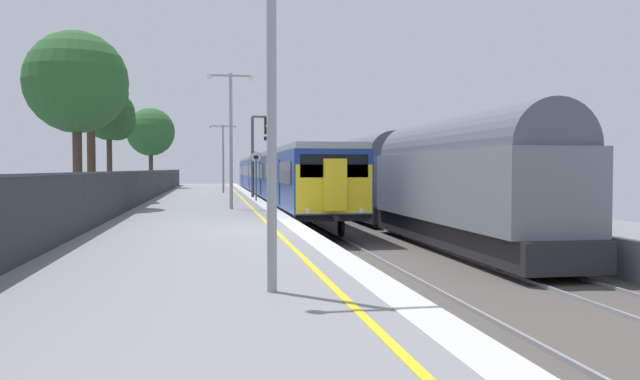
# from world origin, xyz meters

# --- Properties ---
(ground) EXTENTS (17.40, 110.00, 1.21)m
(ground) POSITION_xyz_m (2.64, 0.00, -0.61)
(ground) COLOR gray
(commuter_train_at_platform) EXTENTS (2.83, 42.42, 3.81)m
(commuter_train_at_platform) POSITION_xyz_m (2.10, 24.28, 1.27)
(commuter_train_at_platform) COLOR navy
(commuter_train_at_platform) RESTS_ON ground
(freight_train_adjacent_track) EXTENTS (2.60, 26.35, 4.39)m
(freight_train_adjacent_track) POSITION_xyz_m (6.10, 8.50, 1.39)
(freight_train_adjacent_track) COLOR #232326
(freight_train_adjacent_track) RESTS_ON ground
(signal_gantry) EXTENTS (1.10, 0.24, 4.90)m
(signal_gantry) POSITION_xyz_m (0.63, 19.84, 3.07)
(signal_gantry) COLOR #47474C
(signal_gantry) RESTS_ON ground
(speed_limit_sign) EXTENTS (0.59, 0.08, 2.63)m
(speed_limit_sign) POSITION_xyz_m (0.25, 15.49, 1.68)
(speed_limit_sign) COLOR #59595B
(speed_limit_sign) RESTS_ON ground
(platform_lamp_near) EXTENTS (2.00, 0.20, 4.87)m
(platform_lamp_near) POSITION_xyz_m (-1.26, -9.12, 2.92)
(platform_lamp_near) COLOR #93999E
(platform_lamp_near) RESTS_ON ground
(platform_lamp_mid) EXTENTS (2.00, 0.20, 5.79)m
(platform_lamp_mid) POSITION_xyz_m (-1.26, 9.18, 3.41)
(platform_lamp_mid) COLOR #93999E
(platform_lamp_mid) RESTS_ON ground
(platform_lamp_far) EXTENTS (2.00, 0.20, 4.87)m
(platform_lamp_far) POSITION_xyz_m (-1.26, 27.49, 2.93)
(platform_lamp_far) COLOR #93999E
(platform_lamp_far) RESTS_ON ground
(platform_back_fence) EXTENTS (0.07, 99.00, 1.64)m
(platform_back_fence) POSITION_xyz_m (-5.45, 0.00, 0.86)
(platform_back_fence) COLOR #282B2D
(platform_back_fence) RESTS_ON ground
(background_tree_left) EXTENTS (4.36, 4.36, 7.60)m
(background_tree_left) POSITION_xyz_m (-7.87, 10.47, 5.29)
(background_tree_left) COLOR #473323
(background_tree_left) RESTS_ON ground
(background_tree_centre) EXTENTS (3.66, 3.62, 7.96)m
(background_tree_centre) POSITION_xyz_m (-8.06, 16.15, 5.97)
(background_tree_centre) COLOR #473323
(background_tree_centre) RESTS_ON ground
(background_tree_right) EXTENTS (4.27, 4.27, 7.16)m
(background_tree_right) POSITION_xyz_m (-7.49, 39.99, 4.85)
(background_tree_right) COLOR #473323
(background_tree_right) RESTS_ON ground
(background_tree_back) EXTENTS (3.02, 3.18, 6.41)m
(background_tree_back) POSITION_xyz_m (-7.89, 20.62, 4.76)
(background_tree_back) COLOR #473323
(background_tree_back) RESTS_ON ground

